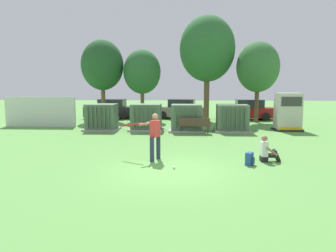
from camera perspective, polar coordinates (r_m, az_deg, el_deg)
The scene contains 19 objects.
ground_plane at distance 10.40m, azimuth 0.32°, elevation -7.97°, with size 96.00×96.00×0.00m, color #5B9947.
fence_panel at distance 22.75m, azimuth -22.18°, elevation 2.41°, with size 4.80×0.12×2.00m, color silver.
transformer_west at distance 19.82m, azimuth -11.95°, elevation 1.53°, with size 2.10×1.70×1.62m.
transformer_mid_west at distance 19.33m, azimuth -3.97°, elevation 1.53°, with size 2.10×1.70×1.62m.
transformer_mid_east at distance 18.93m, azimuth 3.37°, elevation 1.41°, with size 2.10×1.70×1.62m.
transformer_east at distance 19.16m, azimuth 11.56°, elevation 1.35°, with size 2.10×1.70×1.62m.
generator_enclosure at distance 20.58m, azimuth 20.91°, elevation 2.39°, with size 1.60×1.40×2.30m.
park_bench at distance 18.09m, azimuth 4.82°, elevation 0.31°, with size 1.84×0.72×0.92m.
batter at distance 11.55m, azimuth -2.60°, elevation -1.49°, with size 1.56×0.93×1.74m.
sports_ball at distance 10.53m, azimuth 1.08°, elevation -7.53°, with size 0.09×0.09×0.09m, color white.
seated_spectator at distance 12.00m, azimuth 17.50°, elevation -4.40°, with size 0.72×0.54×0.96m.
backpack at distance 11.34m, azimuth 14.59°, elevation -5.81°, with size 0.36×0.38×0.44m.
tree_left at distance 25.52m, azimuth -11.82°, elevation 10.72°, with size 3.29×3.29×6.28m.
tree_center_left at distance 24.88m, azimuth -4.72°, elevation 9.75°, with size 2.89×2.89×5.53m.
tree_center_right at distance 24.69m, azimuth 7.14°, elevation 13.69°, with size 4.19×4.19×8.00m.
tree_right at distance 24.38m, azimuth 16.00°, elevation 10.23°, with size 3.12×3.12×5.95m.
parked_car_leftmost at distance 26.87m, azimuth -10.29°, elevation 2.99°, with size 4.24×2.00×1.62m.
parked_car_left_of_center at distance 26.30m, azimuth 2.27°, elevation 3.02°, with size 4.39×2.34×1.62m.
parked_car_right_of_center at distance 26.28m, azimuth 14.28°, elevation 2.79°, with size 4.24×2.01×1.62m.
Camera 1 is at (0.46, -10.02, 2.75)m, focal length 33.59 mm.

